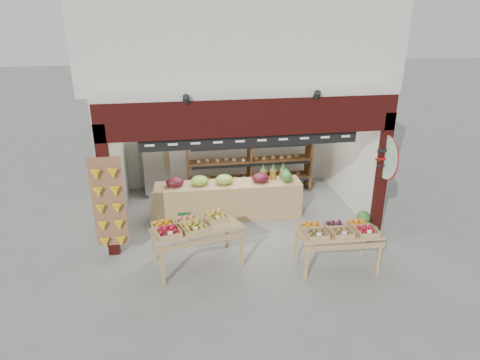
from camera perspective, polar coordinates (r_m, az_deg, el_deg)
name	(u,v)px	position (r m, az deg, el deg)	size (l,w,h in m)	color
ground	(242,219)	(9.93, 0.29, -5.22)	(60.00, 60.00, 0.00)	slate
shop_structure	(231,36)	(10.44, -1.21, 18.60)	(6.36, 5.12, 5.40)	beige
banana_board	(109,205)	(8.37, -17.09, -3.21)	(0.60, 0.15, 1.80)	#936143
gift_sign	(386,157)	(9.10, 18.94, 2.91)	(0.04, 0.93, 0.92)	#C2F4D8
back_shelving	(250,147)	(10.99, 1.30, 4.37)	(3.24, 0.53, 1.98)	brown
refrigerator	(154,164)	(11.24, -11.38, 2.17)	(0.63, 0.63, 1.62)	#ADAFB4
cardboard_stack	(172,209)	(9.94, -9.10, -3.82)	(1.12, 0.80, 0.70)	beige
mid_counter	(228,198)	(9.86, -1.61, -2.48)	(3.34, 0.74, 1.05)	tan
display_table_left	(190,227)	(7.96, -6.69, -6.25)	(1.77, 1.23, 1.03)	tan
display_table_right	(338,232)	(8.08, 12.95, -6.73)	(1.50, 0.89, 0.95)	tan
watermelon_pile	(361,228)	(9.54, 15.86, -6.12)	(0.70, 0.70, 0.55)	#1A4E1E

